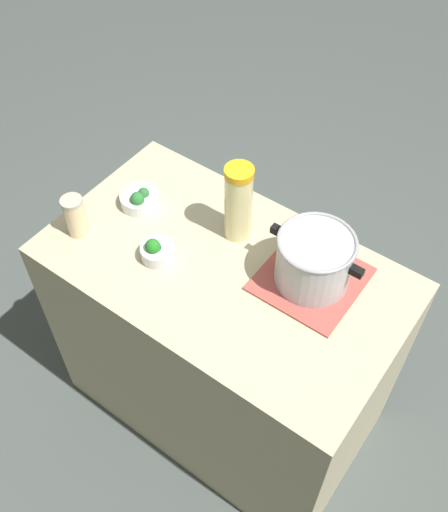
% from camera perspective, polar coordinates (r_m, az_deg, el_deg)
% --- Properties ---
extents(ground_plane, '(8.00, 8.00, 0.00)m').
position_cam_1_polar(ground_plane, '(2.64, -0.00, -13.48)').
color(ground_plane, '#4B524F').
extents(counter_slab, '(1.15, 0.66, 0.91)m').
position_cam_1_polar(counter_slab, '(2.24, -0.00, -8.31)').
color(counter_slab, '#BAAF8C').
rests_on(counter_slab, ground_plane).
extents(dish_cloth, '(0.29, 0.31, 0.01)m').
position_cam_1_polar(dish_cloth, '(1.85, 8.24, -2.17)').
color(dish_cloth, '#AD4D44').
rests_on(dish_cloth, counter_slab).
extents(cooking_pot, '(0.30, 0.23, 0.17)m').
position_cam_1_polar(cooking_pot, '(1.78, 8.57, -0.32)').
color(cooking_pot, '#B7B7BC').
rests_on(cooking_pot, dish_cloth).
extents(lemonade_pitcher, '(0.09, 0.09, 0.28)m').
position_cam_1_polar(lemonade_pitcher, '(1.86, 1.38, 5.09)').
color(lemonade_pitcher, '#F2E79E').
rests_on(lemonade_pitcher, counter_slab).
extents(mason_jar, '(0.07, 0.07, 0.15)m').
position_cam_1_polar(mason_jar, '(1.97, -13.94, 3.69)').
color(mason_jar, beige).
rests_on(mason_jar, counter_slab).
extents(broccoli_bowl_front, '(0.13, 0.13, 0.08)m').
position_cam_1_polar(broccoli_bowl_front, '(2.05, -8.02, 5.37)').
color(broccoli_bowl_front, silver).
rests_on(broccoli_bowl_front, counter_slab).
extents(broccoli_bowl_center, '(0.11, 0.11, 0.08)m').
position_cam_1_polar(broccoli_bowl_center, '(1.88, -6.41, 0.48)').
color(broccoli_bowl_center, silver).
rests_on(broccoli_bowl_center, counter_slab).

